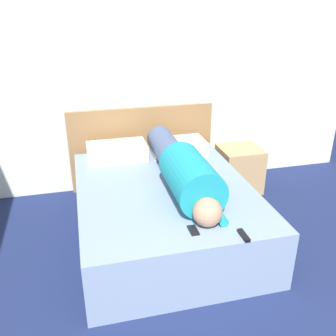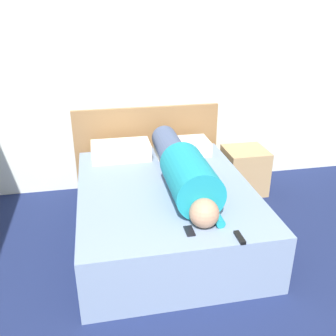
{
  "view_description": "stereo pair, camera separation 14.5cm",
  "coord_description": "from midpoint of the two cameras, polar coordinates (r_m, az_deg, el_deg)",
  "views": [
    {
      "loc": [
        -0.72,
        -0.45,
        2.09
      ],
      "look_at": [
        -0.02,
        2.38,
        0.77
      ],
      "focal_mm": 40.0,
      "sensor_mm": 36.0,
      "label": 1
    },
    {
      "loc": [
        -0.58,
        -0.48,
        2.09
      ],
      "look_at": [
        -0.02,
        2.38,
        0.77
      ],
      "focal_mm": 40.0,
      "sensor_mm": 36.0,
      "label": 2
    }
  ],
  "objects": [
    {
      "name": "pillow_near_headboard",
      "position": [
        4.04,
        -8.82,
        2.49
      ],
      "size": [
        0.62,
        0.35,
        0.17
      ],
      "color": "silver",
      "rests_on": "bed"
    },
    {
      "name": "bed",
      "position": [
        3.56,
        -1.75,
        -6.56
      ],
      "size": [
        1.57,
        1.97,
        0.52
      ],
      "color": "#7589A8",
      "rests_on": "ground_plane"
    },
    {
      "name": "nightstand",
      "position": [
        4.48,
        9.88,
        -0.14
      ],
      "size": [
        0.47,
        0.45,
        0.52
      ],
      "color": "tan",
      "rests_on": "ground_plane"
    },
    {
      "name": "cell_phone",
      "position": [
        2.81,
        2.37,
        -9.49
      ],
      "size": [
        0.06,
        0.13,
        0.01
      ],
      "color": "black",
      "rests_on": "bed"
    },
    {
      "name": "headboard",
      "position": [
        4.45,
        -4.87,
        3.12
      ],
      "size": [
        1.69,
        0.04,
        0.97
      ],
      "color": "olive",
      "rests_on": "ground_plane"
    },
    {
      "name": "person_lying",
      "position": [
        3.36,
        1.05,
        -0.2
      ],
      "size": [
        0.39,
        1.75,
        0.39
      ],
      "color": "tan",
      "rests_on": "bed"
    },
    {
      "name": "tv_remote",
      "position": [
        2.78,
        9.98,
        -10.1
      ],
      "size": [
        0.04,
        0.15,
        0.02
      ],
      "color": "black",
      "rests_on": "bed"
    },
    {
      "name": "pillow_second",
      "position": [
        4.15,
        0.49,
        3.26
      ],
      "size": [
        0.59,
        0.35,
        0.15
      ],
      "color": "silver",
      "rests_on": "bed"
    },
    {
      "name": "wall_back",
      "position": [
        4.29,
        -5.21,
        13.65
      ],
      "size": [
        5.3,
        0.06,
        2.6
      ],
      "color": "silver",
      "rests_on": "ground_plane"
    }
  ]
}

